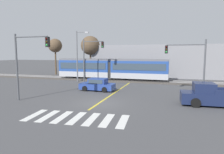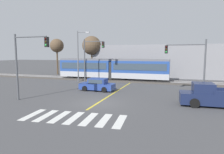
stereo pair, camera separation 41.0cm
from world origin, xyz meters
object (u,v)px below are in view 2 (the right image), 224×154
Objects in this scene: traffic_light_near_left at (26,57)px; sedan_crossing at (97,85)px; street_lamp_west at (79,53)px; bare_tree_west at (92,46)px; light_rail_tram at (112,68)px; traffic_light_mid_right at (190,59)px; traffic_light_far_left at (91,55)px; bare_tree_far_west at (57,46)px; pickup_truck at (211,96)px.

sedan_crossing is at bearing 58.66° from traffic_light_near_left.
street_lamp_west reaches higher than bare_tree_west.
traffic_light_mid_right is (11.66, -8.55, 1.90)m from light_rail_tram.
bare_tree_far_west is (-12.22, 9.81, 1.74)m from traffic_light_far_left.
bare_tree_west is (-6.20, 5.61, 4.01)m from light_rail_tram.
traffic_light_near_left is at bearing -83.61° from street_lamp_west.
bare_tree_far_west reaches higher than traffic_light_far_left.
sedan_crossing is at bearing -83.15° from light_rail_tram.
bare_tree_far_west is (-25.85, 13.96, 2.13)m from traffic_light_mid_right.
light_rail_tram is 6.05m from street_lamp_west.
traffic_light_far_left is 1.10× the size of traffic_light_mid_right.
sedan_crossing is at bearing -64.01° from bare_tree_west.
light_rail_tram is 18.65m from pickup_truck.
traffic_light_far_left is 0.83× the size of bare_tree_west.
traffic_light_mid_right is at bearing 28.04° from traffic_light_near_left.
bare_tree_west is at bearing 112.97° from traffic_light_far_left.
light_rail_tram is 15.71m from bare_tree_far_west.
bare_tree_far_west reaches higher than traffic_light_mid_right.
street_lamp_west is 12.82m from bare_tree_far_west.
light_rail_tram is 2.43× the size of bare_tree_far_west.
street_lamp_west is 8.85m from bare_tree_west.
pickup_truck is 5.73m from traffic_light_mid_right.
bare_tree_far_west is 7.98m from bare_tree_west.
traffic_light_far_left is 1.04× the size of traffic_light_near_left.
traffic_light_near_left is 16.74m from traffic_light_mid_right.
street_lamp_west is (-2.65, 1.42, 0.24)m from traffic_light_far_left.
traffic_light_mid_right is at bearing 108.65° from pickup_truck.
bare_tree_west reaches higher than traffic_light_mid_right.
street_lamp_west is (-17.82, 10.14, 3.74)m from pickup_truck.
traffic_light_near_left reaches higher than light_rail_tram.
pickup_truck reaches higher than sedan_crossing.
traffic_light_far_left is at bearing -38.74° from bare_tree_far_west.
pickup_truck is 27.46m from bare_tree_west.
sedan_crossing is at bearing 163.10° from pickup_truck.
light_rail_tram is at bearing 65.91° from traffic_light_far_left.
traffic_light_near_left is (-3.11, -16.42, 2.18)m from light_rail_tram.
bare_tree_west is (-17.87, 14.16, 2.11)m from traffic_light_mid_right.
sedan_crossing is 0.77× the size of pickup_truck.
pickup_truck is at bearing 11.45° from traffic_light_near_left.
bare_tree_west is at bearing 98.00° from traffic_light_near_left.
bare_tree_far_west reaches higher than traffic_light_near_left.
bare_tree_far_west is at bearing 141.26° from traffic_light_far_left.
traffic_light_near_left is 24.55m from bare_tree_far_west.
bare_tree_far_west is at bearing -178.60° from bare_tree_west.
traffic_light_mid_right is (-1.54, 4.56, 3.11)m from pickup_truck.
pickup_truck is (12.07, -3.67, 0.14)m from sedan_crossing.
traffic_light_mid_right is (13.63, -4.16, -0.39)m from traffic_light_far_left.
street_lamp_west is at bearing 96.39° from traffic_light_near_left.
traffic_light_mid_right is 0.75× the size of street_lamp_west.
street_lamp_west reaches higher than pickup_truck.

